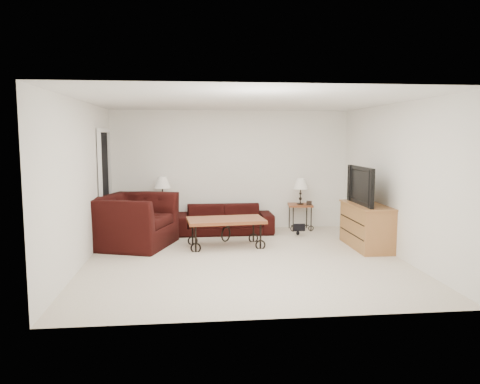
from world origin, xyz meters
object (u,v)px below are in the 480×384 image
(side_table_left, at_px, (163,219))
(television, at_px, (367,185))
(side_table_right, at_px, (300,217))
(armchair, at_px, (134,221))
(lamp_right, at_px, (300,191))
(sofa, at_px, (224,219))
(coffee_table, at_px, (226,233))
(lamp_left, at_px, (163,191))
(tv_stand, at_px, (366,226))
(backpack, at_px, (298,224))

(side_table_left, height_order, television, television)
(side_table_left, xyz_separation_m, television, (3.63, -1.67, 0.82))
(side_table_right, bearing_deg, side_table_left, 180.00)
(armchair, bearing_deg, lamp_right, -52.31)
(sofa, bearing_deg, coffee_table, -92.82)
(coffee_table, bearing_deg, lamp_left, 131.33)
(sofa, height_order, side_table_left, side_table_left)
(sofa, bearing_deg, lamp_left, 171.76)
(television, bearing_deg, armchair, -97.57)
(side_table_left, xyz_separation_m, tv_stand, (3.65, -1.67, 0.10))
(armchair, bearing_deg, sofa, -41.94)
(lamp_right, bearing_deg, television, -65.04)
(lamp_left, xyz_separation_m, backpack, (2.68, -0.54, -0.64))
(sofa, bearing_deg, backpack, -14.06)
(side_table_right, distance_m, television, 2.02)
(sofa, distance_m, lamp_right, 1.71)
(side_table_left, bearing_deg, armchair, -111.88)
(sofa, xyz_separation_m, television, (2.39, -1.49, 0.82))
(tv_stand, xyz_separation_m, backpack, (-0.97, 1.13, -0.17))
(tv_stand, height_order, backpack, tv_stand)
(armchair, bearing_deg, television, -78.67)
(sofa, xyz_separation_m, lamp_left, (-1.24, 0.18, 0.58))
(lamp_right, bearing_deg, lamp_left, 180.00)
(backpack, bearing_deg, lamp_left, 173.28)
(lamp_left, relative_size, television, 0.50)
(lamp_right, height_order, backpack, lamp_right)
(tv_stand, bearing_deg, backpack, 130.67)
(lamp_right, xyz_separation_m, tv_stand, (0.80, -1.67, -0.43))
(lamp_left, height_order, armchair, lamp_left)
(coffee_table, bearing_deg, backpack, 28.28)
(side_table_left, xyz_separation_m, backpack, (2.68, -0.54, -0.07))
(lamp_left, xyz_separation_m, television, (3.63, -1.67, 0.24))
(lamp_right, bearing_deg, side_table_right, 0.00)
(lamp_left, distance_m, television, 4.01)
(lamp_left, height_order, lamp_right, lamp_left)
(side_table_right, height_order, armchair, armchair)
(lamp_left, xyz_separation_m, armchair, (-0.45, -1.13, -0.41))
(side_table_right, height_order, coffee_table, side_table_right)
(side_table_right, relative_size, coffee_table, 0.40)
(coffee_table, bearing_deg, sofa, 87.18)
(lamp_left, bearing_deg, side_table_right, 0.00)
(lamp_left, bearing_deg, coffee_table, -48.67)
(side_table_left, bearing_deg, lamp_right, 0.00)
(lamp_left, bearing_deg, side_table_left, 0.00)
(side_table_right, relative_size, backpack, 1.23)
(side_table_left, relative_size, backpack, 1.30)
(lamp_right, height_order, armchair, lamp_right)
(lamp_left, bearing_deg, tv_stand, -24.55)
(lamp_left, bearing_deg, lamp_right, 0.00)
(sofa, xyz_separation_m, side_table_right, (1.61, 0.18, -0.01))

